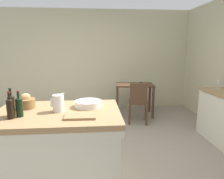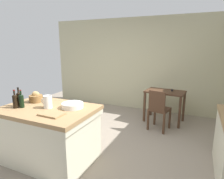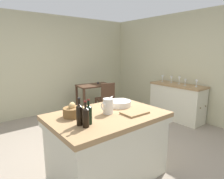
# 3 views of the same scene
# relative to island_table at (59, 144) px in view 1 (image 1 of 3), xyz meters

# --- Properties ---
(ground_plane) EXTENTS (6.76, 6.76, 0.00)m
(ground_plane) POSITION_rel_island_table_xyz_m (0.42, 0.60, -0.48)
(ground_plane) COLOR gray
(wall_back) EXTENTS (5.32, 0.12, 2.60)m
(wall_back) POSITION_rel_island_table_xyz_m (0.42, 3.20, 0.82)
(wall_back) COLOR #B7B28E
(wall_back) RESTS_ON ground
(island_table) EXTENTS (1.46, 1.00, 0.89)m
(island_table) POSITION_rel_island_table_xyz_m (0.00, 0.00, 0.00)
(island_table) COLOR #99754C
(island_table) RESTS_ON ground
(writing_desk) EXTENTS (0.95, 0.65, 0.82)m
(writing_desk) POSITION_rel_island_table_xyz_m (1.40, 2.44, 0.16)
(writing_desk) COLOR #472D1E
(writing_desk) RESTS_ON ground
(wooden_chair) EXTENTS (0.47, 0.47, 0.91)m
(wooden_chair) POSITION_rel_island_table_xyz_m (1.37, 1.86, 0.02)
(wooden_chair) COLOR #472D1E
(wooden_chair) RESTS_ON ground
(pitcher) EXTENTS (0.17, 0.13, 0.24)m
(pitcher) POSITION_rel_island_table_xyz_m (0.02, 0.00, 0.51)
(pitcher) COLOR silver
(pitcher) RESTS_ON island_table
(wash_bowl) EXTENTS (0.33, 0.33, 0.08)m
(wash_bowl) POSITION_rel_island_table_xyz_m (0.36, 0.16, 0.45)
(wash_bowl) COLOR silver
(wash_bowl) RESTS_ON island_table
(bread_basket) EXTENTS (0.22, 0.22, 0.19)m
(bread_basket) POSITION_rel_island_table_xyz_m (-0.40, 0.17, 0.48)
(bread_basket) COLOR brown
(bread_basket) RESTS_ON island_table
(cutting_board) EXTENTS (0.33, 0.23, 0.02)m
(cutting_board) POSITION_rel_island_table_xyz_m (0.28, -0.22, 0.42)
(cutting_board) COLOR #99754C
(cutting_board) RESTS_ON island_table
(wine_bottle_dark) EXTENTS (0.07, 0.07, 0.28)m
(wine_bottle_dark) POSITION_rel_island_table_xyz_m (-0.37, -0.15, 0.53)
(wine_bottle_dark) COLOR black
(wine_bottle_dark) RESTS_ON island_table
(wine_bottle_amber) EXTENTS (0.07, 0.07, 0.31)m
(wine_bottle_amber) POSITION_rel_island_table_xyz_m (-0.46, -0.11, 0.53)
(wine_bottle_amber) COLOR black
(wine_bottle_amber) RESTS_ON island_table
(wine_bottle_green) EXTENTS (0.07, 0.07, 0.29)m
(wine_bottle_green) POSITION_rel_island_table_xyz_m (-0.44, -0.21, 0.53)
(wine_bottle_green) COLOR black
(wine_bottle_green) RESTS_ON island_table
(wine_glass_far_right) EXTENTS (0.07, 0.07, 0.17)m
(wine_glass_far_right) POSITION_rel_island_table_xyz_m (2.69, 1.15, 0.52)
(wine_glass_far_right) COLOR white
(wine_glass_far_right) RESTS_ON side_cabinet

